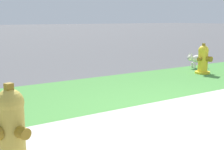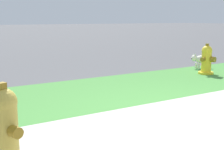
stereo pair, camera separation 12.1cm
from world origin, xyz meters
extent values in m
plane|color=#515154|center=(0.00, 0.00, 0.00)|extent=(120.00, 120.00, 0.00)
cube|color=#BCB7AD|center=(0.00, 0.00, 0.01)|extent=(18.00, 1.92, 0.01)
cube|color=#47893D|center=(0.00, 2.07, 0.00)|extent=(18.00, 2.23, 0.01)
cylinder|color=gold|center=(-2.25, -0.05, 0.32)|extent=(0.21, 0.21, 0.55)
sphere|color=gold|center=(-2.25, -0.05, 0.60)|extent=(0.22, 0.22, 0.22)
cube|color=olive|center=(-2.25, -0.05, 0.72)|extent=(0.07, 0.07, 0.06)
cylinder|color=olive|center=(-2.21, -0.20, 0.39)|extent=(0.11, 0.11, 0.09)
cylinder|color=olive|center=(-2.30, 0.09, 0.39)|extent=(0.11, 0.11, 0.09)
cylinder|color=yellow|center=(2.67, 2.25, 0.03)|extent=(0.34, 0.34, 0.05)
cylinder|color=yellow|center=(2.67, 2.25, 0.29)|extent=(0.22, 0.22, 0.48)
sphere|color=yellow|center=(2.67, 2.25, 0.53)|extent=(0.23, 0.23, 0.23)
cube|color=olive|center=(2.67, 2.25, 0.66)|extent=(0.07, 0.07, 0.06)
cylinder|color=olive|center=(2.82, 2.28, 0.35)|extent=(0.11, 0.11, 0.09)
cylinder|color=olive|center=(2.52, 2.22, 0.35)|extent=(0.11, 0.11, 0.09)
cylinder|color=olive|center=(2.70, 2.10, 0.35)|extent=(0.14, 0.12, 0.12)
ellipsoid|color=silver|center=(3.21, 2.89, 0.23)|extent=(0.36, 0.24, 0.19)
sphere|color=silver|center=(3.00, 2.93, 0.26)|extent=(0.15, 0.15, 0.15)
sphere|color=black|center=(2.93, 2.94, 0.26)|extent=(0.03, 0.03, 0.03)
cone|color=silver|center=(2.99, 2.89, 0.36)|extent=(0.06, 0.06, 0.07)
cone|color=silver|center=(3.00, 2.97, 0.36)|extent=(0.06, 0.06, 0.07)
cylinder|color=silver|center=(3.10, 2.86, 0.07)|extent=(0.05, 0.05, 0.13)
cylinder|color=silver|center=(3.11, 2.96, 0.07)|extent=(0.05, 0.05, 0.13)
cylinder|color=silver|center=(3.31, 2.82, 0.07)|extent=(0.05, 0.05, 0.13)
cylinder|color=silver|center=(3.33, 2.93, 0.07)|extent=(0.05, 0.05, 0.13)
cylinder|color=silver|center=(3.40, 2.86, 0.29)|extent=(0.04, 0.04, 0.10)
camera|label=1|loc=(-2.87, -2.41, 1.23)|focal=50.00mm
camera|label=2|loc=(-2.77, -2.48, 1.23)|focal=50.00mm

